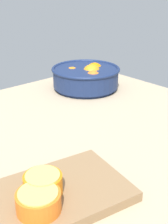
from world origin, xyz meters
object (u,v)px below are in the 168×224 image
at_px(fruit_bowl, 86,77).
at_px(orange_half_1, 39,201).
at_px(orange_half_0, 43,184).
at_px(cutting_board, 45,199).

height_order(fruit_bowl, orange_half_1, fruit_bowl).
bearing_deg(orange_half_0, fruit_bowl, 41.06).
relative_size(fruit_bowl, orange_half_1, 3.28).
height_order(cutting_board, orange_half_0, orange_half_0).
bearing_deg(orange_half_1, orange_half_0, 45.83).
distance_m(fruit_bowl, orange_half_1, 0.77).
bearing_deg(orange_half_1, cutting_board, 42.07).
xyz_separation_m(fruit_bowl, cutting_board, (-0.54, -0.48, -0.04)).
distance_m(cutting_board, orange_half_0, 0.03).
relative_size(orange_half_0, orange_half_1, 0.93).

